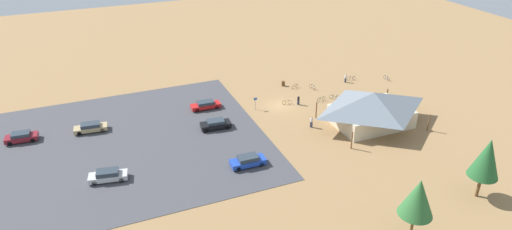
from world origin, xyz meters
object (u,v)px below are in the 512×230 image
pine_midwest (418,198)px  car_black_end_stall (216,124)px  bicycle_orange_edge_north (295,86)px  bicycle_yellow_near_sign (287,102)px  trash_bin (283,84)px  lot_sign (255,102)px  car_silver_mid_lot (108,175)px  car_red_back_corner (206,105)px  visitor_near_lot (311,122)px  bicycle_blue_yard_left (387,78)px  bicycle_teal_yard_center (334,97)px  car_maroon_front_row (21,137)px  bicycle_white_yard_right (312,87)px  car_blue_near_entry (248,161)px  bicycle_green_front_row (321,99)px  visitor_at_bikes (346,78)px  bicycle_purple_near_porch (351,78)px  visitor_crossing_yard (298,100)px  bike_pavilion (372,106)px  car_tan_second_row (91,127)px  pine_west (487,158)px

pine_midwest → car_black_end_stall: size_ratio=1.53×
bicycle_orange_edge_north → bicycle_yellow_near_sign: size_ratio=0.99×
trash_bin → lot_sign: size_ratio=0.41×
car_silver_mid_lot → car_red_back_corner: size_ratio=1.01×
visitor_near_lot → bicycle_blue_yard_left: bearing=-153.9°
bicycle_teal_yard_center → car_maroon_front_row: (48.15, -4.68, 0.38)m
bicycle_white_yard_right → car_blue_near_entry: 26.63m
car_blue_near_entry → trash_bin: bearing=-125.5°
bicycle_green_front_row → visitor_at_bikes: (-8.15, -5.37, 0.50)m
pine_midwest → bicycle_blue_yard_left: bearing=-123.9°
bicycle_purple_near_porch → bicycle_yellow_near_sign: size_ratio=1.10×
bicycle_green_front_row → car_red_back_corner: size_ratio=0.36×
pine_midwest → bicycle_green_front_row: pine_midwest is taller
car_silver_mid_lot → visitor_crossing_yard: 32.79m
bike_pavilion → bicycle_purple_near_porch: 17.27m
bicycle_white_yard_right → bicycle_blue_yard_left: bicycle_white_yard_right is taller
bicycle_green_front_row → bicycle_yellow_near_sign: bearing=-10.6°
bicycle_teal_yard_center → car_maroon_front_row: 48.38m
car_black_end_stall → visitor_crossing_yard: bearing=-170.5°
bicycle_teal_yard_center → bicycle_white_yard_right: bicycle_white_yard_right is taller
bicycle_blue_yard_left → trash_bin: bearing=-14.4°
bicycle_blue_yard_left → car_blue_near_entry: car_blue_near_entry is taller
bicycle_orange_edge_north → car_silver_mid_lot: bearing=25.6°
bicycle_green_front_row → visitor_crossing_yard: size_ratio=1.04×
trash_bin → visitor_crossing_yard: 7.96m
car_blue_near_entry → car_tan_second_row: (18.03, -17.09, -0.04)m
bicycle_green_front_row → car_tan_second_row: 36.63m
bicycle_purple_near_porch → bicycle_blue_yard_left: bicycle_purple_near_porch is taller
car_black_end_stall → visitor_near_lot: size_ratio=2.67×
car_silver_mid_lot → visitor_near_lot: bearing=-175.3°
bicycle_blue_yard_left → car_maroon_front_row: bearing=-1.2°
bicycle_white_yard_right → bicycle_orange_edge_north: bearing=-29.4°
pine_west → bicycle_teal_yard_center: 29.56m
bicycle_green_front_row → visitor_at_bikes: bearing=-146.6°
lot_sign → car_blue_near_entry: bearing=64.3°
bike_pavilion → car_black_end_stall: bearing=-18.9°
pine_west → trash_bin: bearing=-79.3°
bicycle_blue_yard_left → visitor_near_lot: 24.17m
lot_sign → bicycle_purple_near_porch: bearing=-167.9°
bicycle_purple_near_porch → bicycle_blue_yard_left: (-6.06, 2.52, -0.02)m
pine_midwest → car_silver_mid_lot: bearing=-38.4°
car_tan_second_row → car_maroon_front_row: size_ratio=1.09×
bicycle_white_yard_right → bicycle_purple_near_porch: bicycle_white_yard_right is taller
bicycle_blue_yard_left → visitor_crossing_yard: bearing=8.6°
visitor_near_lot → bicycle_green_front_row: bearing=-128.9°
car_red_back_corner → visitor_crossing_yard: 15.19m
car_tan_second_row → visitor_near_lot: visitor_near_lot is taller
bike_pavilion → visitor_crossing_yard: bike_pavilion is taller
visitor_near_lot → trash_bin: bearing=-100.1°
car_blue_near_entry → car_silver_mid_lot: 17.34m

